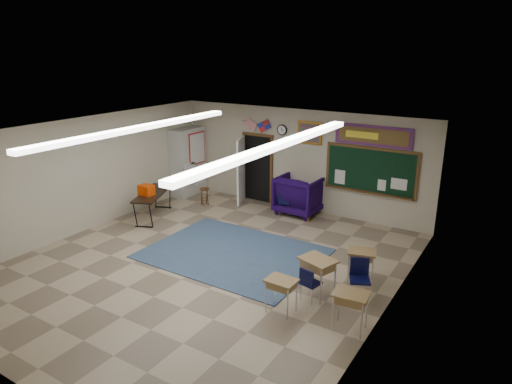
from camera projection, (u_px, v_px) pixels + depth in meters
The scene contains 24 objects.
floor at pixel (206, 265), 10.31m from camera, with size 9.00×9.00×0.00m, color gray.
back_wall at pixel (298, 160), 13.48m from camera, with size 8.00×0.04×3.00m, color #B2A990.
left_wall at pixel (83, 175), 11.87m from camera, with size 0.04×9.00×3.00m, color #B2A990.
right_wall at pixel (387, 242), 7.82m from camera, with size 0.04×9.00×3.00m, color #B2A990.
ceiling at pixel (201, 133), 9.39m from camera, with size 8.00×9.00×0.04m, color silver.
area_rug at pixel (233, 253), 10.85m from camera, with size 4.00×3.00×0.02m, color #344B63.
fluorescent_strips at pixel (201, 136), 9.41m from camera, with size 3.86×6.00×0.10m, color white, non-canonical shape.
doorway at pixel (253, 169), 14.25m from camera, with size 1.10×0.89×2.16m.
chalkboard at pixel (370, 172), 12.35m from camera, with size 2.55×0.14×1.30m.
bulletin_board at pixel (373, 136), 12.05m from camera, with size 2.10×0.05×0.55m.
framed_art_print at pixel (310, 133), 13.02m from camera, with size 0.75×0.05×0.65m.
wall_clock at pixel (282, 130), 13.47m from camera, with size 0.32×0.05×0.32m.
wall_flags at pixel (257, 123), 13.84m from camera, with size 1.16×0.06×0.70m, color red, non-canonical shape.
storage_cabinet at pixel (188, 162), 14.96m from camera, with size 0.59×1.25×2.20m.
wingback_armchair at pixel (300, 194), 13.35m from camera, with size 1.21×1.25×1.14m, color #140431.
student_chair_reading at pixel (285, 202), 13.29m from camera, with size 0.37×0.37×0.73m, color black, non-canonical shape.
student_chair_desk_a at pixel (311, 284), 8.77m from camera, with size 0.35×0.35×0.70m, color black, non-canonical shape.
student_chair_desk_b at pixel (360, 281), 8.78m from camera, with size 0.40×0.40×0.81m, color black, non-canonical shape.
student_desk_front_left at pixel (317, 275), 8.89m from camera, with size 0.79×0.68×0.80m.
student_desk_front_right at pixel (361, 264), 9.48m from camera, with size 0.67×0.57×0.69m.
student_desk_back_left at pixel (281, 294), 8.37m from camera, with size 0.56×0.42×0.66m.
student_desk_back_right at pixel (350, 309), 7.82m from camera, with size 0.64×0.50×0.72m.
folding_table at pixel (153, 204), 13.05m from camera, with size 1.28×1.90×1.03m.
wooden_stool at pixel (205, 196), 14.13m from camera, with size 0.30×0.30×0.53m.
Camera 1 is at (5.91, -7.29, 4.71)m, focal length 32.00 mm.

